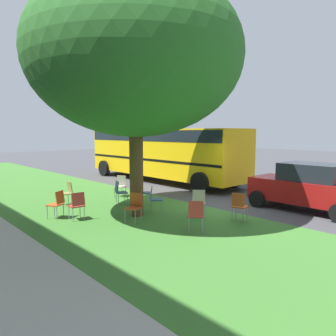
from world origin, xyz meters
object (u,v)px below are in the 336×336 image
chair_5 (196,213)px  chair_2 (199,200)px  chair_1 (120,191)px  chair_6 (67,191)px  chair_4 (121,184)px  chair_7 (134,205)px  street_tree (135,58)px  school_bus (162,150)px  chair_9 (143,191)px  parked_car (308,187)px  chair_10 (57,202)px  chair_3 (154,197)px  chair_8 (239,204)px  chair_0 (77,204)px

chair_5 → chair_2: bearing=-50.7°
chair_1 → chair_6: same height
chair_4 → chair_7: (-3.52, 1.90, 0.00)m
street_tree → chair_7: bearing=137.2°
school_bus → chair_9: bearing=131.6°
chair_1 → parked_car: (-5.24, -4.25, 0.32)m
chair_5 → chair_6: (5.45, 1.11, 0.00)m
chair_4 → chair_10: same height
street_tree → chair_3: 4.54m
chair_1 → chair_7: size_ratio=1.00×
chair_8 → chair_9: bearing=11.3°
chair_9 → chair_0: bearing=97.2°
chair_10 → school_bus: bearing=-64.3°
chair_8 → chair_9: (3.79, 0.75, 0.00)m
chair_6 → chair_9: 2.81m
parked_car → chair_8: bearing=74.3°
chair_1 → chair_9: 0.87m
chair_5 → chair_9: same height
chair_8 → chair_9: same height
chair_5 → chair_7: same height
chair_4 → chair_8: 5.65m
chair_10 → parked_car: parked_car is taller
chair_2 → parked_car: bearing=-121.0°
chair_5 → chair_8: (-0.16, -1.78, 0.00)m
chair_4 → parked_car: size_ratio=0.24×
chair_3 → chair_9: (1.19, -0.43, 0.00)m
chair_2 → chair_7: bearing=65.1°
chair_3 → chair_5: bearing=166.3°
street_tree → school_bus: (5.10, -5.59, -3.24)m
chair_0 → chair_8: (-3.43, -3.59, 0.00)m
school_bus → chair_2: bearing=147.3°
chair_2 → chair_9: (2.57, 0.27, 0.00)m
chair_4 → school_bus: bearing=-63.2°
street_tree → chair_1: size_ratio=8.49×
chair_0 → school_bus: bearing=-59.4°
chair_7 → parked_car: parked_car is taller
chair_8 → chair_10: (4.05, 3.95, 0.00)m
chair_7 → school_bus: 8.39m
chair_10 → chair_4: bearing=-65.5°
chair_2 → chair_3: same height
chair_10 → school_bus: school_bus is taller
chair_2 → chair_9: size_ratio=1.00×
street_tree → chair_3: bearing=-93.9°
chair_4 → chair_9: (-1.84, 0.26, 0.00)m
chair_6 → chair_5: bearing=-168.5°
chair_7 → chair_9: bearing=-44.2°
chair_1 → chair_9: same height
chair_10 → chair_5: bearing=-150.8°
chair_0 → chair_2: size_ratio=1.00×
chair_3 → chair_1: bearing=5.5°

